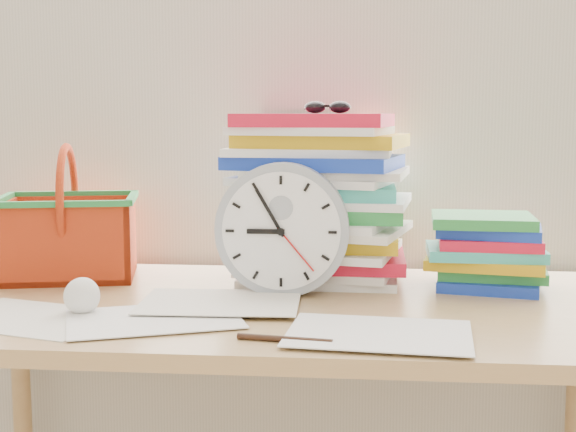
# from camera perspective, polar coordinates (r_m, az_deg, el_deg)

# --- Properties ---
(curtain) EXTENTS (2.40, 0.01, 2.50)m
(curtain) POSITION_cam_1_polar(r_m,az_deg,el_deg) (1.89, 0.35, 13.15)
(curtain) COLOR beige
(curtain) RESTS_ON room_shell
(desk) EXTENTS (1.40, 0.70, 0.75)m
(desk) POSITION_cam_1_polar(r_m,az_deg,el_deg) (1.56, -0.89, -8.77)
(desk) COLOR #AA8350
(desk) RESTS_ON ground
(paper_stack) EXTENTS (0.41, 0.35, 0.36)m
(paper_stack) POSITION_cam_1_polar(r_m,az_deg,el_deg) (1.72, 2.21, 1.34)
(paper_stack) COLOR white
(paper_stack) RESTS_ON desk
(clock) EXTENTS (0.26, 0.05, 0.26)m
(clock) POSITION_cam_1_polar(r_m,az_deg,el_deg) (1.58, -0.40, -0.95)
(clock) COLOR #979FA9
(clock) RESTS_ON desk
(sunglasses) EXTENTS (0.14, 0.13, 0.03)m
(sunglasses) POSITION_cam_1_polar(r_m,az_deg,el_deg) (1.72, 2.82, 7.73)
(sunglasses) COLOR black
(sunglasses) RESTS_ON paper_stack
(book_stack) EXTENTS (0.28, 0.22, 0.15)m
(book_stack) POSITION_cam_1_polar(r_m,az_deg,el_deg) (1.70, 13.80, -2.44)
(book_stack) COLOR white
(book_stack) RESTS_ON desk
(basket) EXTENTS (0.33, 0.28, 0.29)m
(basket) POSITION_cam_1_polar(r_m,az_deg,el_deg) (1.81, -15.36, 0.23)
(basket) COLOR red
(basket) RESTS_ON desk
(crumpled_ball) EXTENTS (0.07, 0.07, 0.07)m
(crumpled_ball) POSITION_cam_1_polar(r_m,az_deg,el_deg) (1.49, -14.46, -5.50)
(crumpled_ball) COLOR white
(crumpled_ball) RESTS_ON desk
(pen) EXTENTS (0.15, 0.03, 0.01)m
(pen) POSITION_cam_1_polar(r_m,az_deg,el_deg) (1.28, -0.26, -8.75)
(pen) COLOR black
(pen) RESTS_ON desk
(scattered_papers) EXTENTS (1.26, 0.42, 0.02)m
(scattered_papers) POSITION_cam_1_polar(r_m,az_deg,el_deg) (1.54, -0.89, -5.88)
(scattered_papers) COLOR white
(scattered_papers) RESTS_ON desk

